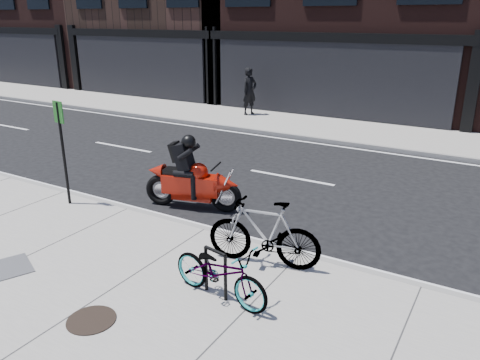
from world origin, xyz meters
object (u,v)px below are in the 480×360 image
Objects in this scene: pedestrian at (250,91)px; bike_rack at (216,268)px; utility_grate at (6,268)px; motorcycle at (196,179)px; bicycle_front at (220,272)px; bicycle_rear at (264,233)px; manhole_cover at (91,320)px; sign_post at (62,144)px.

bike_rack is at bearing -134.06° from pedestrian.
bike_rack is at bearing 18.51° from utility_grate.
motorcycle reaches higher than utility_grate.
bike_rack is at bearing 73.40° from bicycle_front.
motorcycle reaches higher than bicycle_front.
bike_rack is 3.65m from motorcycle.
utility_grate is at bearing -68.68° from bicycle_rear.
sign_post reaches higher than manhole_cover.
bicycle_rear is at bearing 81.46° from bike_rack.
pedestrian reaches higher than motorcycle.
bicycle_front reaches higher than manhole_cover.
bike_rack is 1.82m from manhole_cover.
bicycle_rear is 12.61m from pedestrian.
motorcycle is (-2.52, 1.64, -0.02)m from bicycle_rear.
manhole_cover is (-1.21, -1.33, -0.43)m from bicycle_front.
pedestrian is 14.37m from manhole_cover.
bicycle_front is 2.51× the size of manhole_cover.
pedestrian is 0.86× the size of sign_post.
pedestrian is (-6.34, 12.06, 0.53)m from bicycle_front.
bicycle_front is 0.86× the size of pedestrian.
sign_post reaches higher than motorcycle.
motorcycle reaches higher than manhole_cover.
manhole_cover is at bearing -88.34° from motorcycle.
bicycle_rear is (0.06, 1.20, 0.13)m from bicycle_front.
pedestrian is at bearing 117.43° from bike_rack.
bike_rack is 0.99× the size of utility_grate.
utility_grate is (-3.35, -1.12, -0.43)m from bike_rack.
bike_rack is 1.12× the size of manhole_cover.
bicycle_rear is 3.01m from motorcycle.
utility_grate is at bearing 173.51° from manhole_cover.
sign_post is at bearing 80.44° from bicycle_front.
pedestrian is at bearing 34.32° from bicycle_front.
bike_rack reaches higher than utility_grate.
motorcycle is 10.01m from pedestrian.
motorcycle is 4.39m from manhole_cover.
utility_grate is at bearing -161.49° from bike_rack.
manhole_cover is (5.13, -13.39, -0.96)m from pedestrian.
motorcycle is 1.14× the size of pedestrian.
bicycle_rear is 2.53× the size of utility_grate.
bike_rack is at bearing 51.34° from manhole_cover.
bike_rack is 0.39× the size of bicycle_rear.
bicycle_rear is at bearing 32.84° from utility_grate.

